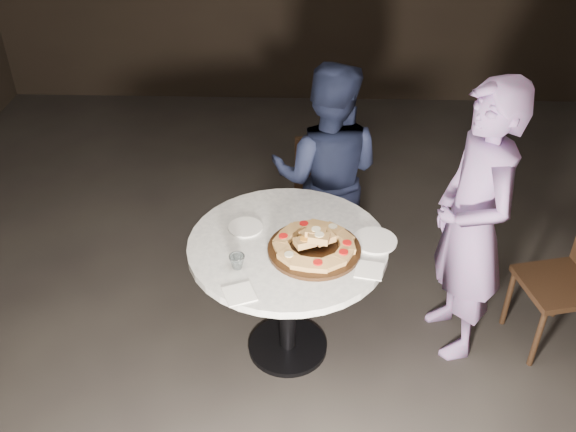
{
  "coord_description": "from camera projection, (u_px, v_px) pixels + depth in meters",
  "views": [
    {
      "loc": [
        -0.03,
        -2.49,
        2.76
      ],
      "look_at": [
        -0.11,
        0.15,
        0.9
      ],
      "focal_mm": 40.0,
      "sensor_mm": 36.0,
      "label": 1
    }
  ],
  "objects": [
    {
      "name": "chair_right",
      "position": [
        576.0,
        274.0,
        3.5
      ],
      "size": [
        0.49,
        0.47,
        0.83
      ],
      "rotation": [
        0.0,
        0.0,
        -1.34
      ],
      "color": "black",
      "rests_on": "ground"
    },
    {
      "name": "plate_left",
      "position": [
        245.0,
        227.0,
        3.36
      ],
      "size": [
        0.21,
        0.21,
        0.01
      ],
      "primitive_type": "cylinder",
      "rotation": [
        0.0,
        0.0,
        0.19
      ],
      "color": "white",
      "rests_on": "table"
    },
    {
      "name": "floor",
      "position": [
        307.0,
        361.0,
        3.62
      ],
      "size": [
        7.0,
        7.0,
        0.0
      ],
      "primitive_type": "plane",
      "color": "black",
      "rests_on": "ground"
    },
    {
      "name": "serving_board",
      "position": [
        314.0,
        249.0,
        3.2
      ],
      "size": [
        0.51,
        0.51,
        0.02
      ],
      "primitive_type": "cylinder",
      "rotation": [
        0.0,
        0.0,
        0.09
      ],
      "color": "black",
      "rests_on": "table"
    },
    {
      "name": "napkin_near",
      "position": [
        239.0,
        294.0,
        2.94
      ],
      "size": [
        0.18,
        0.18,
        0.01
      ],
      "primitive_type": "cube",
      "rotation": [
        0.0,
        0.0,
        0.38
      ],
      "color": "white",
      "rests_on": "table"
    },
    {
      "name": "plate_right",
      "position": [
        375.0,
        241.0,
        3.26
      ],
      "size": [
        0.28,
        0.28,
        0.01
      ],
      "primitive_type": "cylinder",
      "rotation": [
        0.0,
        0.0,
        0.32
      ],
      "color": "white",
      "rests_on": "table"
    },
    {
      "name": "napkin_far",
      "position": [
        369.0,
        270.0,
        3.08
      ],
      "size": [
        0.16,
        0.16,
        0.01
      ],
      "primitive_type": "cube",
      "rotation": [
        0.0,
        0.0,
        -0.2
      ],
      "color": "white",
      "rests_on": "table"
    },
    {
      "name": "diner_navy",
      "position": [
        327.0,
        176.0,
        3.88
      ],
      "size": [
        0.78,
        0.65,
        1.44
      ],
      "primitive_type": "imported",
      "rotation": [
        0.0,
        0.0,
        2.99
      ],
      "color": "black",
      "rests_on": "ground"
    },
    {
      "name": "focaccia_pile",
      "position": [
        315.0,
        243.0,
        3.18
      ],
      "size": [
        0.42,
        0.41,
        0.11
      ],
      "rotation": [
        0.0,
        0.0,
        -0.02
      ],
      "color": "#B88547",
      "rests_on": "serving_board"
    },
    {
      "name": "table",
      "position": [
        288.0,
        264.0,
        3.34
      ],
      "size": [
        1.18,
        1.18,
        0.77
      ],
      "rotation": [
        0.0,
        0.0,
        0.17
      ],
      "color": "black",
      "rests_on": "ground"
    },
    {
      "name": "chair_far",
      "position": [
        324.0,
        176.0,
        4.35
      ],
      "size": [
        0.4,
        0.42,
        0.82
      ],
      "rotation": [
        0.0,
        0.0,
        3.1
      ],
      "color": "black",
      "rests_on": "ground"
    },
    {
      "name": "diner_teal",
      "position": [
        472.0,
        225.0,
        3.31
      ],
      "size": [
        0.5,
        0.66,
        1.62
      ],
      "primitive_type": "imported",
      "rotation": [
        0.0,
        0.0,
        -1.37
      ],
      "color": "#8167A1",
      "rests_on": "ground"
    },
    {
      "name": "water_glass",
      "position": [
        237.0,
        262.0,
        3.08
      ],
      "size": [
        0.1,
        0.1,
        0.07
      ],
      "primitive_type": "imported",
      "rotation": [
        0.0,
        0.0,
        0.43
      ],
      "color": "silver",
      "rests_on": "table"
    }
  ]
}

